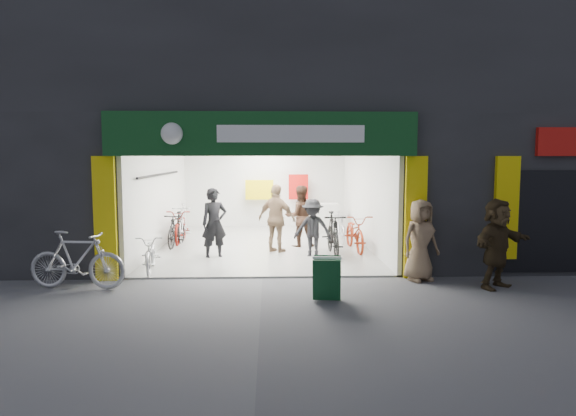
{
  "coord_description": "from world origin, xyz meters",
  "views": [
    {
      "loc": [
        0.16,
        -10.75,
        2.59
      ],
      "look_at": [
        0.6,
        1.5,
        1.36
      ],
      "focal_mm": 32.0,
      "sensor_mm": 36.0,
      "label": 1
    }
  ],
  "objects": [
    {
      "name": "bike_left_back",
      "position": [
        -2.5,
        4.92,
        0.57
      ],
      "size": [
        0.69,
        1.93,
        1.14
      ],
      "primitive_type": "imported",
      "rotation": [
        0.0,
        0.0,
        0.08
      ],
      "color": "silver",
      "rests_on": "ground"
    },
    {
      "name": "customer_d",
      "position": [
        0.35,
        2.82,
        0.93
      ],
      "size": [
        1.17,
        0.93,
        1.85
      ],
      "primitive_type": "imported",
      "rotation": [
        0.0,
        0.0,
        2.63
      ],
      "color": "#907054",
      "rests_on": "ground"
    },
    {
      "name": "bike_left_midfront",
      "position": [
        -2.5,
        3.85,
        0.5
      ],
      "size": [
        0.64,
        1.72,
        1.01
      ],
      "primitive_type": "imported",
      "rotation": [
        0.0,
        0.0,
        -0.1
      ],
      "color": "black",
      "rests_on": "ground"
    },
    {
      "name": "building",
      "position": [
        0.91,
        4.99,
        4.31
      ],
      "size": [
        17.0,
        10.27,
        8.0
      ],
      "color": "#232326",
      "rests_on": "ground"
    },
    {
      "name": "customer_a",
      "position": [
        -1.24,
        2.18,
        0.9
      ],
      "size": [
        0.77,
        0.65,
        1.8
      ],
      "primitive_type": "imported",
      "rotation": [
        0.0,
        0.0,
        0.39
      ],
      "color": "black",
      "rests_on": "ground"
    },
    {
      "name": "customer_b",
      "position": [
        1.03,
        3.71,
        0.88
      ],
      "size": [
        0.97,
        0.82,
        1.77
      ],
      "primitive_type": "imported",
      "rotation": [
        0.0,
        0.0,
        3.33
      ],
      "color": "#3E281C",
      "rests_on": "ground"
    },
    {
      "name": "bike_right_front",
      "position": [
        1.8,
        2.32,
        0.58
      ],
      "size": [
        0.57,
        1.94,
        1.16
      ],
      "primitive_type": "imported",
      "rotation": [
        0.0,
        0.0,
        0.01
      ],
      "color": "black",
      "rests_on": "ground"
    },
    {
      "name": "parked_bike",
      "position": [
        -3.61,
        -0.74,
        0.58
      ],
      "size": [
        1.97,
        0.75,
        1.16
      ],
      "primitive_type": "imported",
      "rotation": [
        0.0,
        0.0,
        1.46
      ],
      "color": "#B5B5BA",
      "rests_on": "ground"
    },
    {
      "name": "pedestrian_near",
      "position": [
        3.3,
        -0.3,
        0.85
      ],
      "size": [
        0.97,
        0.8,
        1.71
      ],
      "primitive_type": "imported",
      "rotation": [
        0.0,
        0.0,
        0.37
      ],
      "color": "#866A4E",
      "rests_on": "ground"
    },
    {
      "name": "bike_left_front",
      "position": [
        -2.5,
        0.72,
        0.43
      ],
      "size": [
        0.78,
        1.69,
        0.86
      ],
      "primitive_type": "imported",
      "rotation": [
        0.0,
        0.0,
        0.13
      ],
      "color": "silver",
      "rests_on": "ground"
    },
    {
      "name": "customer_c",
      "position": [
        1.26,
        2.18,
        0.76
      ],
      "size": [
        1.1,
        0.84,
        1.51
      ],
      "primitive_type": "imported",
      "rotation": [
        0.0,
        0.0,
        -0.32
      ],
      "color": "black",
      "rests_on": "ground"
    },
    {
      "name": "ground",
      "position": [
        0.0,
        0.0,
        0.0
      ],
      "size": [
        60.0,
        60.0,
        0.0
      ],
      "primitive_type": "plane",
      "color": "#56565B",
      "rests_on": "ground"
    },
    {
      "name": "bike_right_back",
      "position": [
        2.26,
        4.38,
        0.47
      ],
      "size": [
        0.49,
        1.57,
        0.94
      ],
      "primitive_type": "imported",
      "rotation": [
        0.0,
        0.0,
        0.03
      ],
      "color": "#AAAAAE",
      "rests_on": "ground"
    },
    {
      "name": "pedestrian_far",
      "position": [
        4.62,
        -0.97,
        0.89
      ],
      "size": [
        1.66,
        1.36,
        1.78
      ],
      "primitive_type": "imported",
      "rotation": [
        0.0,
        0.0,
        0.6
      ],
      "color": "#382B19",
      "rests_on": "ground"
    },
    {
      "name": "sandwich_board",
      "position": [
        1.19,
        -1.72,
        0.43
      ],
      "size": [
        0.56,
        0.58,
        0.77
      ],
      "rotation": [
        0.0,
        0.0,
        -0.14
      ],
      "color": "#104020",
      "rests_on": "ground"
    },
    {
      "name": "bike_left_midback",
      "position": [
        -2.5,
        4.61,
        0.51
      ],
      "size": [
        0.73,
        1.96,
        1.02
      ],
      "primitive_type": "imported",
      "rotation": [
        0.0,
        0.0,
        0.03
      ],
      "color": "maroon",
      "rests_on": "ground"
    },
    {
      "name": "bike_right_mid",
      "position": [
        2.5,
        3.05,
        0.51
      ],
      "size": [
        0.8,
        1.99,
        1.03
      ],
      "primitive_type": "imported",
      "rotation": [
        0.0,
        0.0,
        0.06
      ],
      "color": "maroon",
      "rests_on": "ground"
    }
  ]
}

